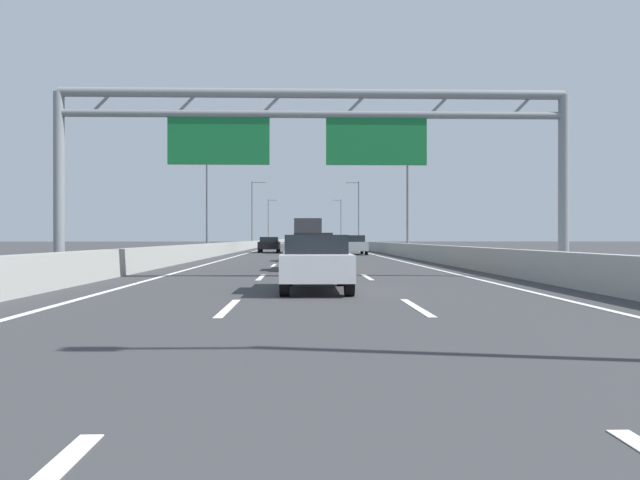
% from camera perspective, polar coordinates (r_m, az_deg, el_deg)
% --- Properties ---
extents(ground_plane, '(260.00, 260.00, 0.00)m').
position_cam_1_polar(ground_plane, '(99.17, -1.38, -0.58)').
color(ground_plane, '#38383A').
extents(lane_dash_left_1, '(0.16, 3.00, 0.01)m').
position_cam_1_polar(lane_dash_left_1, '(11.83, -8.55, -6.28)').
color(lane_dash_left_1, white).
rests_on(lane_dash_left_1, ground_plane).
extents(lane_dash_left_2, '(0.16, 3.00, 0.01)m').
position_cam_1_polar(lane_dash_left_2, '(20.76, -5.54, -3.49)').
color(lane_dash_left_2, white).
rests_on(lane_dash_left_2, ground_plane).
extents(lane_dash_left_3, '(0.16, 3.00, 0.01)m').
position_cam_1_polar(lane_dash_left_3, '(29.73, -4.34, -2.37)').
color(lane_dash_left_3, white).
rests_on(lane_dash_left_3, ground_plane).
extents(lane_dash_left_4, '(0.16, 3.00, 0.01)m').
position_cam_1_polar(lane_dash_left_4, '(38.71, -3.70, -1.78)').
color(lane_dash_left_4, white).
rests_on(lane_dash_left_4, ground_plane).
extents(lane_dash_left_5, '(0.16, 3.00, 0.01)m').
position_cam_1_polar(lane_dash_left_5, '(47.70, -3.31, -1.41)').
color(lane_dash_left_5, white).
rests_on(lane_dash_left_5, ground_plane).
extents(lane_dash_left_6, '(0.16, 3.00, 0.01)m').
position_cam_1_polar(lane_dash_left_6, '(56.70, -3.03, -1.15)').
color(lane_dash_left_6, white).
rests_on(lane_dash_left_6, ground_plane).
extents(lane_dash_left_7, '(0.16, 3.00, 0.01)m').
position_cam_1_polar(lane_dash_left_7, '(65.69, -2.84, -0.97)').
color(lane_dash_left_7, white).
rests_on(lane_dash_left_7, ground_plane).
extents(lane_dash_left_8, '(0.16, 3.00, 0.01)m').
position_cam_1_polar(lane_dash_left_8, '(74.69, -2.69, -0.83)').
color(lane_dash_left_8, white).
rests_on(lane_dash_left_8, ground_plane).
extents(lane_dash_left_9, '(0.16, 3.00, 0.01)m').
position_cam_1_polar(lane_dash_left_9, '(83.69, -2.57, -0.72)').
color(lane_dash_left_9, white).
rests_on(lane_dash_left_9, ground_plane).
extents(lane_dash_left_10, '(0.16, 3.00, 0.01)m').
position_cam_1_polar(lane_dash_left_10, '(92.68, -2.47, -0.63)').
color(lane_dash_left_10, white).
rests_on(lane_dash_left_10, ground_plane).
extents(lane_dash_left_11, '(0.16, 3.00, 0.01)m').
position_cam_1_polar(lane_dash_left_11, '(101.68, -2.40, -0.55)').
color(lane_dash_left_11, white).
rests_on(lane_dash_left_11, ground_plane).
extents(lane_dash_left_12, '(0.16, 3.00, 0.01)m').
position_cam_1_polar(lane_dash_left_12, '(110.68, -2.33, -0.49)').
color(lane_dash_left_12, white).
rests_on(lane_dash_left_12, ground_plane).
extents(lane_dash_left_13, '(0.16, 3.00, 0.01)m').
position_cam_1_polar(lane_dash_left_13, '(119.68, -2.28, -0.44)').
color(lane_dash_left_13, white).
rests_on(lane_dash_left_13, ground_plane).
extents(lane_dash_left_14, '(0.16, 3.00, 0.01)m').
position_cam_1_polar(lane_dash_left_14, '(128.68, -2.23, -0.40)').
color(lane_dash_left_14, white).
rests_on(lane_dash_left_14, ground_plane).
extents(lane_dash_left_15, '(0.16, 3.00, 0.01)m').
position_cam_1_polar(lane_dash_left_15, '(137.68, -2.19, -0.36)').
color(lane_dash_left_15, white).
rests_on(lane_dash_left_15, ground_plane).
extents(lane_dash_left_16, '(0.16, 3.00, 0.01)m').
position_cam_1_polar(lane_dash_left_16, '(146.68, -2.15, -0.32)').
color(lane_dash_left_16, white).
rests_on(lane_dash_left_16, ground_plane).
extents(lane_dash_left_17, '(0.16, 3.00, 0.01)m').
position_cam_1_polar(lane_dash_left_17, '(155.68, -2.12, -0.29)').
color(lane_dash_left_17, white).
rests_on(lane_dash_left_17, ground_plane).
extents(lane_dash_right_1, '(0.16, 3.00, 0.01)m').
position_cam_1_polar(lane_dash_right_1, '(11.94, 8.97, -6.22)').
color(lane_dash_right_1, white).
rests_on(lane_dash_right_1, ground_plane).
extents(lane_dash_right_2, '(0.16, 3.00, 0.01)m').
position_cam_1_polar(lane_dash_right_2, '(20.82, 4.42, -3.47)').
color(lane_dash_right_2, white).
rests_on(lane_dash_right_2, ground_plane).
extents(lane_dash_right_3, '(0.16, 3.00, 0.01)m').
position_cam_1_polar(lane_dash_right_3, '(29.77, 2.60, -2.37)').
color(lane_dash_right_3, white).
rests_on(lane_dash_right_3, ground_plane).
extents(lane_dash_right_4, '(0.16, 3.00, 0.01)m').
position_cam_1_polar(lane_dash_right_4, '(38.75, 1.63, -1.77)').
color(lane_dash_right_4, white).
rests_on(lane_dash_right_4, ground_plane).
extents(lane_dash_right_5, '(0.16, 3.00, 0.01)m').
position_cam_1_polar(lane_dash_right_5, '(47.73, 1.02, -1.40)').
color(lane_dash_right_5, white).
rests_on(lane_dash_right_5, ground_plane).
extents(lane_dash_right_6, '(0.16, 3.00, 0.01)m').
position_cam_1_polar(lane_dash_right_6, '(56.72, 0.60, -1.15)').
color(lane_dash_right_6, white).
rests_on(lane_dash_right_6, ground_plane).
extents(lane_dash_right_7, '(0.16, 3.00, 0.01)m').
position_cam_1_polar(lane_dash_right_7, '(65.71, 0.30, -0.97)').
color(lane_dash_right_7, white).
rests_on(lane_dash_right_7, ground_plane).
extents(lane_dash_right_8, '(0.16, 3.00, 0.01)m').
position_cam_1_polar(lane_dash_right_8, '(74.71, 0.08, -0.83)').
color(lane_dash_right_8, white).
rests_on(lane_dash_right_8, ground_plane).
extents(lane_dash_right_9, '(0.16, 3.00, 0.01)m').
position_cam_1_polar(lane_dash_right_9, '(83.70, -0.10, -0.72)').
color(lane_dash_right_9, white).
rests_on(lane_dash_right_9, ground_plane).
extents(lane_dash_right_10, '(0.16, 3.00, 0.01)m').
position_cam_1_polar(lane_dash_right_10, '(92.70, -0.25, -0.63)').
color(lane_dash_right_10, white).
rests_on(lane_dash_right_10, ground_plane).
extents(lane_dash_right_11, '(0.16, 3.00, 0.01)m').
position_cam_1_polar(lane_dash_right_11, '(101.70, -0.37, -0.55)').
color(lane_dash_right_11, white).
rests_on(lane_dash_right_11, ground_plane).
extents(lane_dash_right_12, '(0.16, 3.00, 0.01)m').
position_cam_1_polar(lane_dash_right_12, '(110.69, -0.47, -0.49)').
color(lane_dash_right_12, white).
rests_on(lane_dash_right_12, ground_plane).
extents(lane_dash_right_13, '(0.16, 3.00, 0.01)m').
position_cam_1_polar(lane_dash_right_13, '(119.69, -0.55, -0.44)').
color(lane_dash_right_13, white).
rests_on(lane_dash_right_13, ground_plane).
extents(lane_dash_right_14, '(0.16, 3.00, 0.01)m').
position_cam_1_polar(lane_dash_right_14, '(128.69, -0.63, -0.40)').
color(lane_dash_right_14, white).
rests_on(lane_dash_right_14, ground_plane).
extents(lane_dash_right_15, '(0.16, 3.00, 0.01)m').
position_cam_1_polar(lane_dash_right_15, '(137.69, -0.69, -0.36)').
color(lane_dash_right_15, white).
rests_on(lane_dash_right_15, ground_plane).
extents(lane_dash_right_16, '(0.16, 3.00, 0.01)m').
position_cam_1_polar(lane_dash_right_16, '(146.69, -0.74, -0.32)').
color(lane_dash_right_16, white).
rests_on(lane_dash_right_16, ground_plane).
extents(lane_dash_right_17, '(0.16, 3.00, 0.01)m').
position_cam_1_polar(lane_dash_right_17, '(155.69, -0.79, -0.29)').
color(lane_dash_right_17, white).
rests_on(lane_dash_right_17, ground_plane).
extents(edge_line_left, '(0.16, 176.00, 0.01)m').
position_cam_1_polar(edge_line_left, '(87.31, -4.79, -0.68)').
color(edge_line_left, white).
rests_on(edge_line_left, ground_plane).
extents(edge_line_right, '(0.16, 176.00, 0.01)m').
position_cam_1_polar(edge_line_right, '(87.36, 2.10, -0.68)').
color(edge_line_right, white).
rests_on(edge_line_right, ground_plane).
extents(barrier_left, '(0.45, 220.00, 0.95)m').
position_cam_1_polar(barrier_left, '(109.36, -5.01, -0.26)').
color(barrier_left, '#9E9E99').
rests_on(barrier_left, ground_plane).
extents(barrier_right, '(0.45, 220.00, 0.95)m').
position_cam_1_polar(barrier_right, '(109.41, 2.22, -0.26)').
color(barrier_right, '#9E9E99').
rests_on(barrier_right, ground_plane).
extents(sign_gantry, '(17.36, 0.36, 6.36)m').
position_cam_1_polar(sign_gantry, '(20.87, -0.89, 9.88)').
color(sign_gantry, gray).
rests_on(sign_gantry, ground_plane).
extents(streetlamp_left_mid, '(2.58, 0.28, 9.50)m').
position_cam_1_polar(streetlamp_left_mid, '(47.63, -10.19, 5.08)').
color(streetlamp_left_mid, slate).
rests_on(streetlamp_left_mid, ground_plane).
extents(streetlamp_right_mid, '(2.58, 0.28, 9.50)m').
position_cam_1_polar(streetlamp_right_mid, '(47.75, 7.89, 5.07)').
color(streetlamp_right_mid, slate).
rests_on(streetlamp_right_mid, ground_plane).
extents(streetlamp_left_far, '(2.58, 0.28, 9.50)m').
position_cam_1_polar(streetlamp_left_far, '(88.61, -6.19, 2.82)').
color(streetlamp_left_far, slate).
rests_on(streetlamp_left_far, ground_plane).
extents(streetlamp_right_far, '(2.58, 0.28, 9.50)m').
position_cam_1_polar(streetlamp_right_far, '(88.68, 3.48, 2.82)').
color(streetlamp_right_far, slate).
rests_on(streetlamp_right_far, ground_plane).
extents(streetlamp_left_distant, '(2.58, 0.28, 9.50)m').
position_cam_1_polar(streetlamp_left_distant, '(129.80, -4.73, 1.99)').
color(streetlamp_left_distant, slate).
rests_on(streetlamp_left_distant, ground_plane).
extents(streetlamp_right_distant, '(2.58, 0.28, 9.50)m').
position_cam_1_polar(streetlamp_right_distant, '(129.85, 1.87, 1.99)').
color(streetlamp_right_distant, slate).
rests_on(streetlamp_right_distant, ground_plane).
extents(orange_car, '(1.77, 4.29, 1.55)m').
position_cam_1_polar(orange_car, '(25.77, -0.68, -1.02)').
color(orange_car, orange).
rests_on(orange_car, ground_plane).
extents(red_car, '(1.83, 4.21, 1.40)m').
position_cam_1_polar(red_car, '(108.32, 0.51, -0.13)').
color(red_car, red).
rests_on(red_car, ground_plane).
extents(white_car, '(1.70, 4.18, 1.41)m').
position_cam_1_polar(white_car, '(15.49, -0.41, -2.03)').
color(white_car, silver).
rests_on(white_car, ground_plane).
extents(silver_car, '(1.87, 4.66, 1.55)m').
position_cam_1_polar(silver_car, '(49.16, 3.17, -0.46)').
color(silver_car, '#A8ADB2').
rests_on(silver_car, ground_plane).
extents(green_car, '(1.74, 4.64, 1.51)m').
position_cam_1_polar(green_car, '(35.81, -1.24, -0.71)').
color(green_car, '#1E7A38').
rests_on(green_car, ground_plane).
extents(black_car, '(1.86, 4.15, 1.43)m').
position_cam_1_polar(black_car, '(56.22, -4.74, -0.42)').
color(black_car, black).
rests_on(black_car, ground_plane).
extents(box_truck, '(2.34, 7.52, 3.01)m').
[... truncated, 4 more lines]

